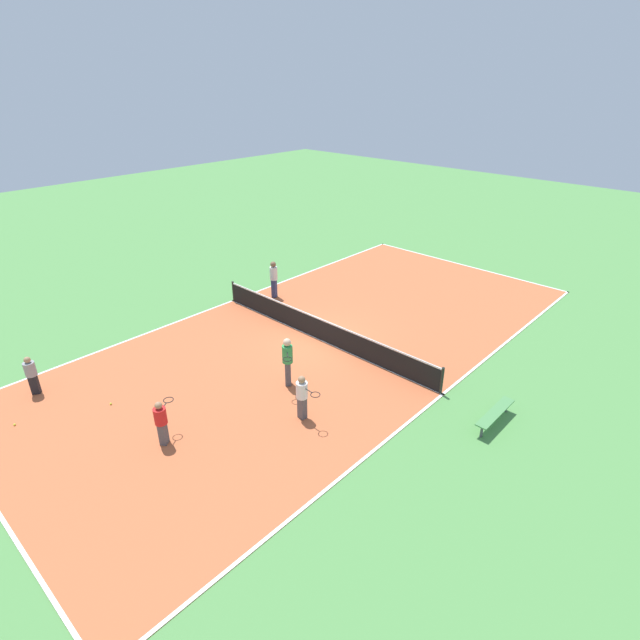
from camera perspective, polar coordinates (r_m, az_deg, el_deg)
ground_plane at (r=20.23m, az=-0.00°, el=-2.28°), size 80.00×80.00×0.00m
court_surface at (r=20.23m, az=-0.00°, el=-2.26°), size 11.39×23.90×0.02m
tennis_net at (r=19.99m, az=-0.00°, el=-0.95°), size 11.19×0.10×1.00m
bench at (r=16.38m, az=19.40°, el=-10.02°), size 0.36×1.97×0.45m
player_near_white at (r=15.42m, az=-2.05°, el=-8.53°), size 0.95×0.39×1.52m
player_far_green at (r=16.90m, az=-3.73°, el=-4.42°), size 0.91×0.88×1.80m
player_far_white at (r=23.78m, az=-5.31°, el=4.94°), size 0.47×0.47×1.79m
player_coach_red at (r=15.18m, az=-17.70°, el=-10.86°), size 0.80×0.96×1.44m
player_baseline_gray at (r=19.14m, az=-30.12°, el=-5.28°), size 0.50×0.50×1.40m
tennis_ball_left_sideline at (r=17.81m, az=-22.80°, el=-8.81°), size 0.07×0.07×0.07m
tennis_ball_midcourt at (r=18.19m, az=-31.54°, el=-10.15°), size 0.07×0.07×0.07m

